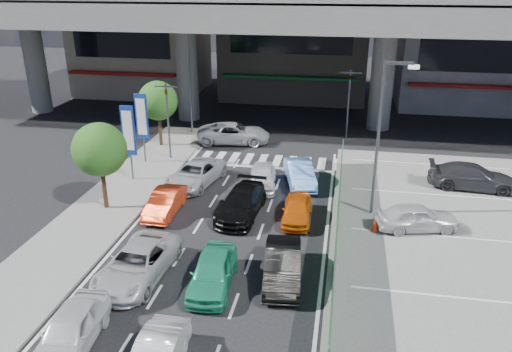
% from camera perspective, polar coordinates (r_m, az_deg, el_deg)
% --- Properties ---
extents(ground, '(120.00, 120.00, 0.00)m').
position_cam_1_polar(ground, '(22.48, -4.87, -9.61)').
color(ground, black).
rests_on(ground, ground).
extents(parking_lot, '(12.00, 28.00, 0.06)m').
position_cam_1_polar(parking_lot, '(24.23, 22.85, -8.85)').
color(parking_lot, slate).
rests_on(parking_lot, ground).
extents(sidewalk_left, '(4.00, 30.00, 0.12)m').
position_cam_1_polar(sidewalk_left, '(28.10, -16.68, -3.52)').
color(sidewalk_left, slate).
rests_on(sidewalk_left, ground).
extents(fence_run, '(0.16, 22.00, 1.80)m').
position_cam_1_polar(fence_run, '(22.24, 9.16, -7.51)').
color(fence_run, '#1D5529').
rests_on(fence_run, ground).
extents(expressway, '(64.00, 14.00, 10.75)m').
position_cam_1_polar(expressway, '(40.82, 3.06, 17.93)').
color(expressway, slate).
rests_on(expressway, ground).
extents(building_west, '(12.00, 10.90, 13.00)m').
position_cam_1_polar(building_west, '(54.90, -13.02, 16.16)').
color(building_west, '#A09681').
rests_on(building_west, ground).
extents(building_center, '(14.00, 10.90, 15.00)m').
position_cam_1_polar(building_center, '(51.78, 4.69, 17.40)').
color(building_center, gray).
rests_on(building_center, ground).
extents(building_east, '(12.00, 10.90, 12.00)m').
position_cam_1_polar(building_east, '(51.79, 22.97, 14.12)').
color(building_east, gray).
rests_on(building_east, ground).
extents(traffic_light_left, '(1.60, 1.24, 5.20)m').
position_cam_1_polar(traffic_light_left, '(33.41, -10.15, 8.25)').
color(traffic_light_left, '#595B60').
rests_on(traffic_light_left, ground).
extents(traffic_light_right, '(1.60, 1.24, 5.20)m').
position_cam_1_polar(traffic_light_right, '(38.19, 10.64, 9.96)').
color(traffic_light_right, '#595B60').
rests_on(traffic_light_right, ground).
extents(street_lamp_right, '(1.65, 0.22, 8.00)m').
position_cam_1_polar(street_lamp_right, '(25.44, 14.30, 5.44)').
color(street_lamp_right, '#595B60').
rests_on(street_lamp_right, ground).
extents(street_lamp_left, '(1.65, 0.22, 8.00)m').
position_cam_1_polar(street_lamp_left, '(38.82, -7.36, 11.61)').
color(street_lamp_left, '#595B60').
rests_on(street_lamp_left, ground).
extents(signboard_near, '(0.80, 0.14, 4.70)m').
position_cam_1_polar(signboard_near, '(30.45, -14.36, 4.82)').
color(signboard_near, '#595B60').
rests_on(signboard_near, ground).
extents(signboard_far, '(0.80, 0.14, 4.70)m').
position_cam_1_polar(signboard_far, '(33.23, -12.92, 6.40)').
color(signboard_far, '#595B60').
rests_on(signboard_far, ground).
extents(tree_near, '(2.80, 2.80, 4.80)m').
position_cam_1_polar(tree_near, '(26.87, -17.45, 2.88)').
color(tree_near, '#382314').
rests_on(tree_near, ground).
extents(tree_far, '(2.80, 2.80, 4.80)m').
position_cam_1_polar(tree_far, '(36.36, -11.14, 8.42)').
color(tree_far, '#382314').
rests_on(tree_far, ground).
extents(van_white_back_left, '(1.95, 4.17, 1.38)m').
position_cam_1_polar(van_white_back_left, '(18.61, -20.46, -16.21)').
color(van_white_back_left, silver).
rests_on(van_white_back_left, ground).
extents(sedan_white_mid_left, '(2.63, 5.12, 1.38)m').
position_cam_1_polar(sedan_white_mid_left, '(21.47, -13.43, -9.72)').
color(sedan_white_mid_left, silver).
rests_on(sedan_white_mid_left, ground).
extents(taxi_teal_mid, '(1.90, 4.15, 1.38)m').
position_cam_1_polar(taxi_teal_mid, '(20.48, -4.97, -10.83)').
color(taxi_teal_mid, '#239D73').
rests_on(taxi_teal_mid, ground).
extents(hatch_black_mid_right, '(1.89, 4.32, 1.38)m').
position_cam_1_polar(hatch_black_mid_right, '(20.82, 3.06, -10.16)').
color(hatch_black_mid_right, black).
rests_on(hatch_black_mid_right, ground).
extents(taxi_orange_left, '(1.33, 3.77, 1.24)m').
position_cam_1_polar(taxi_orange_left, '(26.68, -10.33, -2.98)').
color(taxi_orange_left, '#F53D18').
rests_on(taxi_orange_left, ground).
extents(sedan_black_mid, '(2.23, 4.87, 1.38)m').
position_cam_1_polar(sedan_black_mid, '(26.02, -1.68, -3.11)').
color(sedan_black_mid, black).
rests_on(sedan_black_mid, ground).
extents(taxi_orange_right, '(1.55, 3.61, 1.22)m').
position_cam_1_polar(taxi_orange_right, '(25.61, 4.71, -3.83)').
color(taxi_orange_right, '#D5580B').
rests_on(taxi_orange_right, ground).
extents(wagon_silver_front_left, '(3.13, 5.18, 1.34)m').
position_cam_1_polar(wagon_silver_front_left, '(29.98, -6.96, 0.23)').
color(wagon_silver_front_left, '#B8BAC1').
rests_on(wagon_silver_front_left, ground).
extents(sedan_white_front_mid, '(2.03, 3.99, 1.30)m').
position_cam_1_polar(sedan_white_front_mid, '(29.36, 0.76, -0.13)').
color(sedan_white_front_mid, silver).
rests_on(sedan_white_front_mid, ground).
extents(kei_truck_front_right, '(2.48, 4.42, 1.38)m').
position_cam_1_polar(kei_truck_front_right, '(29.92, 5.02, 0.31)').
color(kei_truck_front_right, '#5C8CD3').
rests_on(kei_truck_front_right, ground).
extents(crossing_wagon_silver, '(5.66, 3.23, 1.49)m').
position_cam_1_polar(crossing_wagon_silver, '(37.20, -2.54, 4.90)').
color(crossing_wagon_silver, '#B8BBC0').
rests_on(crossing_wagon_silver, ground).
extents(parked_sedan_white, '(4.14, 2.37, 1.33)m').
position_cam_1_polar(parked_sedan_white, '(25.73, 17.91, -4.49)').
color(parked_sedan_white, silver).
rests_on(parked_sedan_white, parking_lot).
extents(parked_sedan_dgrey, '(5.09, 2.37, 1.44)m').
position_cam_1_polar(parked_sedan_dgrey, '(31.74, 23.49, -0.05)').
color(parked_sedan_dgrey, '#2E2F33').
rests_on(parked_sedan_dgrey, parking_lot).
extents(traffic_cone, '(0.46, 0.46, 0.70)m').
position_cam_1_polar(traffic_cone, '(25.16, 13.41, -5.41)').
color(traffic_cone, red).
rests_on(traffic_cone, parking_lot).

